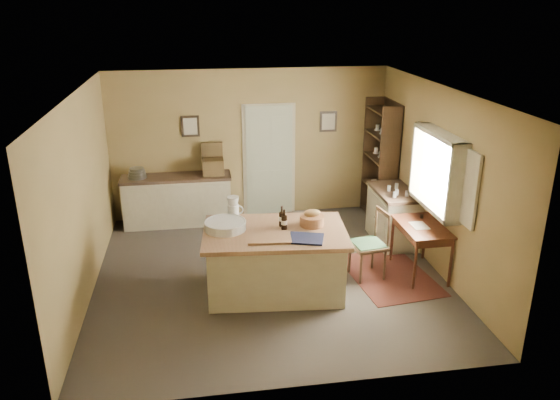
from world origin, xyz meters
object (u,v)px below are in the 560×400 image
Objects in this scene: shelving_unit at (383,161)px; desk_chair at (368,245)px; writing_desk at (422,231)px; right_cabinet at (393,216)px; work_island at (274,259)px; sideboard at (178,198)px.

desk_chair is at bearing -113.13° from shelving_unit.
writing_desk is 0.90× the size of right_cabinet.
desk_chair is (1.40, 0.19, 0.02)m from work_island.
shelving_unit is at bearing 86.03° from writing_desk.
writing_desk is 1.00× the size of desk_chair.
right_cabinet is (-0.00, 1.16, -0.22)m from writing_desk.
work_island is 2.56m from right_cabinet.
right_cabinet is at bearing 46.06° from desk_chair.
desk_chair is at bearing 178.24° from writing_desk.
writing_desk is at bearing -35.07° from sideboard.
work_island is 0.94× the size of shelving_unit.
right_cabinet is (3.54, -1.33, -0.02)m from sideboard.
work_island is at bearing -63.00° from sideboard.
right_cabinet is at bearing 90.01° from writing_desk.
sideboard is at bearing 129.25° from desk_chair.
work_island reaches higher than right_cabinet.
desk_chair reaches higher than right_cabinet.
sideboard is at bearing 176.30° from shelving_unit.
right_cabinet is at bearing -20.60° from sideboard.
sideboard is 3.69m from desk_chair.
work_island is at bearing -148.87° from right_cabinet.
sideboard is 3.75m from shelving_unit.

